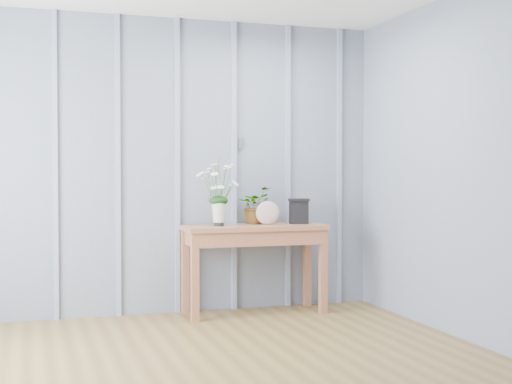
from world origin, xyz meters
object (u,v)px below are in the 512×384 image
object	(u,v)px
carved_box	(299,211)
felt_disc_vessel	(268,213)
sideboard	(254,238)
daisy_vase	(219,185)

from	to	relation	value
carved_box	felt_disc_vessel	bearing A→B (deg)	-172.33
sideboard	felt_disc_vessel	world-z (taller)	felt_disc_vessel
sideboard	felt_disc_vessel	distance (m)	0.24
daisy_vase	carved_box	size ratio (longest dim) A/B	2.51
daisy_vase	sideboard	bearing A→B (deg)	3.54
sideboard	felt_disc_vessel	bearing A→B (deg)	-13.14
daisy_vase	carved_box	distance (m)	0.76
daisy_vase	carved_box	world-z (taller)	daisy_vase
daisy_vase	felt_disc_vessel	xyz separation A→B (m)	(0.43, -0.01, -0.24)
sideboard	carved_box	distance (m)	0.47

